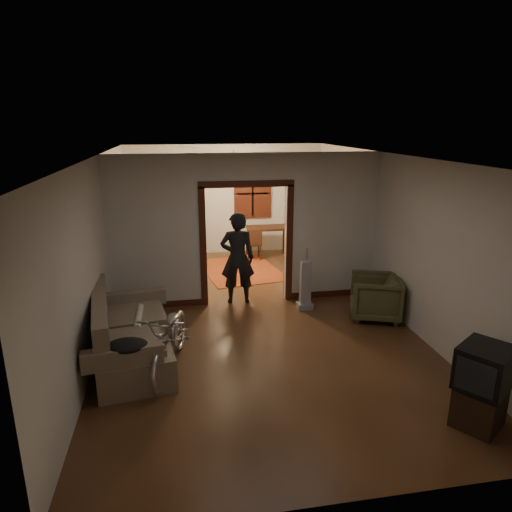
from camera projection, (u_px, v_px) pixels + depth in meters
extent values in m
cube|color=#3A2112|center=(253.00, 316.00, 8.13)|extent=(5.00, 8.50, 0.01)
cube|color=white|center=(253.00, 156.00, 7.34)|extent=(5.00, 8.50, 0.01)
cube|color=beige|center=(226.00, 200.00, 11.75)|extent=(5.00, 0.02, 2.80)
cube|color=beige|center=(100.00, 246.00, 7.32)|extent=(0.02, 8.50, 2.80)
cube|color=beige|center=(391.00, 234.00, 8.15)|extent=(0.02, 8.50, 2.80)
cube|color=beige|center=(246.00, 230.00, 8.44)|extent=(5.00, 0.14, 2.80)
cube|color=#3A160D|center=(246.00, 246.00, 8.53)|extent=(1.74, 0.20, 2.32)
cube|color=black|center=(253.00, 194.00, 11.79)|extent=(0.98, 0.06, 1.28)
sphere|color=#FFE0A5|center=(234.00, 169.00, 9.83)|extent=(0.24, 0.24, 0.24)
cube|color=silver|center=(302.00, 236.00, 8.59)|extent=(0.08, 0.01, 0.12)
cube|color=brown|center=(130.00, 328.00, 6.50)|extent=(1.30, 2.28, 0.99)
cylinder|color=beige|center=(139.00, 317.00, 6.79)|extent=(0.10, 0.80, 0.10)
ellipsoid|color=black|center=(127.00, 345.00, 5.60)|extent=(0.51, 0.38, 0.15)
imported|color=silver|center=(171.00, 338.00, 6.28)|extent=(1.00, 1.86, 0.93)
imported|color=#474628|center=(375.00, 297.00, 7.97)|extent=(1.07, 1.06, 0.77)
cube|color=black|center=(479.00, 407.00, 5.14)|extent=(0.68, 0.67, 0.46)
cube|color=black|center=(485.00, 367.00, 5.00)|extent=(0.75, 0.74, 0.49)
cube|color=gray|center=(305.00, 285.00, 8.32)|extent=(0.30, 0.25, 0.92)
imported|color=black|center=(237.00, 258.00, 8.52)|extent=(0.67, 0.47, 1.75)
cube|color=maroon|center=(241.00, 270.00, 10.65)|extent=(1.98, 2.40, 0.02)
cube|color=#27341F|center=(177.00, 223.00, 11.34)|extent=(0.98, 0.63, 1.84)
sphere|color=#1E5972|center=(175.00, 181.00, 11.06)|extent=(0.28, 0.28, 0.28)
cube|color=black|center=(268.00, 242.00, 11.59)|extent=(1.16, 0.83, 0.78)
cube|color=black|center=(254.00, 244.00, 11.38)|extent=(0.41, 0.41, 0.81)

